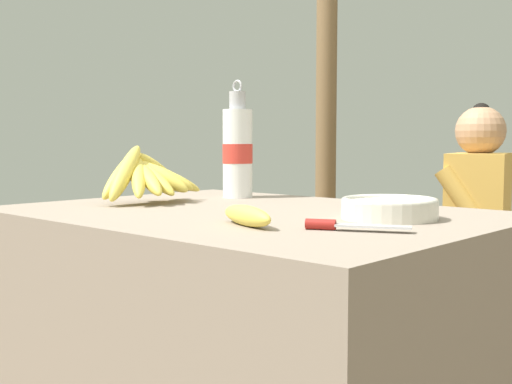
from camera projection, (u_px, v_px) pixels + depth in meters
name	position (u px, v px, depth m)	size (l,w,h in m)	color
market_counter	(250.00, 368.00, 1.52)	(1.11, 0.82, 0.75)	gray
banana_bunch_ripe	(148.00, 175.00, 1.68)	(0.20, 0.33, 0.16)	#4C381E
serving_bowl	(389.00, 207.00, 1.33)	(0.20, 0.20, 0.04)	silver
water_bottle	(238.00, 151.00, 1.84)	(0.09, 0.09, 0.34)	white
loose_banana_front	(247.00, 216.00, 1.22)	(0.18, 0.10, 0.04)	#E0C64C
knife	(342.00, 225.00, 1.16)	(0.18, 0.11, 0.02)	#BCBCC1
wooden_bench	(505.00, 303.00, 2.35)	(1.49, 0.32, 0.39)	brown
seated_vendor	(465.00, 227.00, 2.39)	(0.46, 0.43, 1.05)	#232328
support_post_near	(326.00, 99.00, 3.20)	(0.10, 0.10, 2.25)	brown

